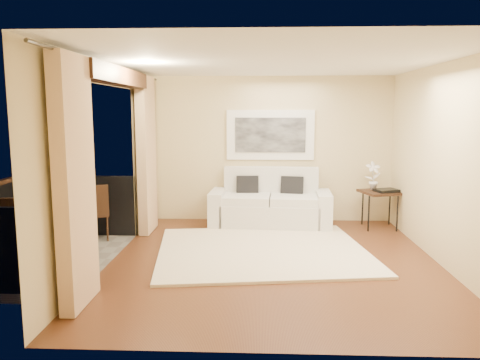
# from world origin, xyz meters

# --- Properties ---
(floor) EXTENTS (5.00, 5.00, 0.00)m
(floor) POSITION_xyz_m (0.00, 0.00, 0.00)
(floor) COLOR brown
(floor) RESTS_ON ground
(room_shell) EXTENTS (5.00, 6.40, 5.00)m
(room_shell) POSITION_xyz_m (-2.13, 0.00, 2.52)
(room_shell) COLOR white
(room_shell) RESTS_ON ground
(balcony) EXTENTS (1.81, 2.60, 1.17)m
(balcony) POSITION_xyz_m (-3.31, 0.00, 0.18)
(balcony) COLOR #605B56
(balcony) RESTS_ON ground
(curtains) EXTENTS (0.16, 4.80, 2.64)m
(curtains) POSITION_xyz_m (-2.11, 0.00, 1.34)
(curtains) COLOR #D5AC83
(curtains) RESTS_ON ground
(artwork) EXTENTS (1.62, 0.07, 0.92)m
(artwork) POSITION_xyz_m (-0.00, 2.46, 1.62)
(artwork) COLOR white
(artwork) RESTS_ON room_shell
(rug) EXTENTS (3.34, 3.01, 0.04)m
(rug) POSITION_xyz_m (-0.15, 0.44, 0.02)
(rug) COLOR #F6E6C6
(rug) RESTS_ON floor
(sofa) EXTENTS (2.19, 1.03, 1.03)m
(sofa) POSITION_xyz_m (0.00, 2.10, 0.36)
(sofa) COLOR silver
(sofa) RESTS_ON floor
(side_table) EXTENTS (0.76, 0.76, 0.67)m
(side_table) POSITION_xyz_m (1.93, 1.95, 0.61)
(side_table) COLOR #321C10
(side_table) RESTS_ON floor
(tray) EXTENTS (0.45, 0.39, 0.05)m
(tray) POSITION_xyz_m (2.01, 1.87, 0.69)
(tray) COLOR black
(tray) RESTS_ON side_table
(orchid) EXTENTS (0.29, 0.21, 0.51)m
(orchid) POSITION_xyz_m (1.82, 2.08, 0.92)
(orchid) COLOR white
(orchid) RESTS_ON side_table
(bistro_table) EXTENTS (0.69, 0.69, 0.70)m
(bistro_table) POSITION_xyz_m (-3.03, 0.33, 0.61)
(bistro_table) COLOR #321C10
(bistro_table) RESTS_ON balcony
(balcony_chair_far) EXTENTS (0.50, 0.50, 0.92)m
(balcony_chair_far) POSITION_xyz_m (-2.79, 0.91, 0.53)
(balcony_chair_far) COLOR #321C10
(balcony_chair_far) RESTS_ON balcony
(balcony_chair_near) EXTENTS (0.47, 0.47, 0.96)m
(balcony_chair_near) POSITION_xyz_m (-3.35, -0.60, 0.56)
(balcony_chair_near) COLOR #321C10
(balcony_chair_near) RESTS_ON balcony
(ice_bucket) EXTENTS (0.18, 0.18, 0.20)m
(ice_bucket) POSITION_xyz_m (-3.13, 0.42, 0.80)
(ice_bucket) COLOR white
(ice_bucket) RESTS_ON bistro_table
(candle) EXTENTS (0.06, 0.06, 0.07)m
(candle) POSITION_xyz_m (-2.97, 0.46, 0.73)
(candle) COLOR #F81639
(candle) RESTS_ON bistro_table
(vase) EXTENTS (0.04, 0.04, 0.18)m
(vase) POSITION_xyz_m (-3.02, 0.20, 0.79)
(vase) COLOR white
(vase) RESTS_ON bistro_table
(glass_a) EXTENTS (0.06, 0.06, 0.12)m
(glass_a) POSITION_xyz_m (-2.86, 0.27, 0.76)
(glass_a) COLOR silver
(glass_a) RESTS_ON bistro_table
(glass_b) EXTENTS (0.06, 0.06, 0.12)m
(glass_b) POSITION_xyz_m (-2.81, 0.33, 0.76)
(glass_b) COLOR silver
(glass_b) RESTS_ON bistro_table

